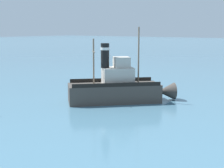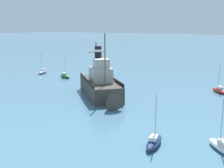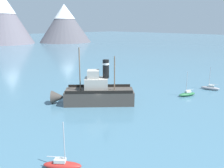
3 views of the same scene
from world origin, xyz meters
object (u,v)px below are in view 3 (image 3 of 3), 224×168
old_tugboat (96,93)px  sailboat_grey (210,88)px  sailboat_red (62,165)px  sailboat_green (187,94)px

old_tugboat → sailboat_grey: old_tugboat is taller
sailboat_red → sailboat_green: same height
sailboat_grey → sailboat_red: bearing=-176.9°
old_tugboat → sailboat_red: old_tugboat is taller
sailboat_grey → sailboat_green: size_ratio=1.00×
old_tugboat → sailboat_grey: size_ratio=2.62×
sailboat_grey → sailboat_green: 7.90m
old_tugboat → sailboat_green: bearing=-30.8°
old_tugboat → sailboat_green: size_ratio=2.62×
sailboat_red → sailboat_green: bearing=6.1°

